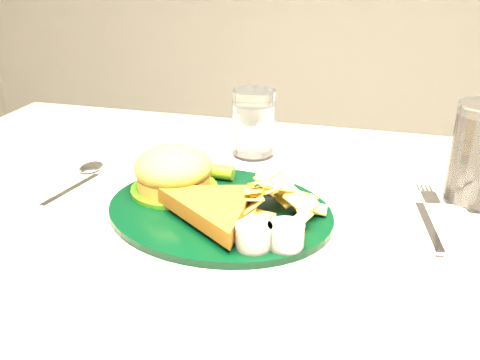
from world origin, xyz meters
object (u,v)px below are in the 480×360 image
at_px(fork_napkin, 428,223).
at_px(cola_glass, 480,155).
at_px(water_glass, 254,123).
at_px(dinner_plate, 219,191).

bearing_deg(fork_napkin, cola_glass, 47.13).
xyz_separation_m(water_glass, cola_glass, (0.33, -0.09, 0.01)).
relative_size(water_glass, fork_napkin, 0.67).
distance_m(dinner_plate, fork_napkin, 0.27).
relative_size(cola_glass, fork_napkin, 0.84).
relative_size(dinner_plate, cola_glass, 2.18).
height_order(dinner_plate, water_glass, water_glass).
relative_size(water_glass, cola_glass, 0.79).
distance_m(cola_glass, fork_napkin, 0.13).
height_order(water_glass, cola_glass, cola_glass).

